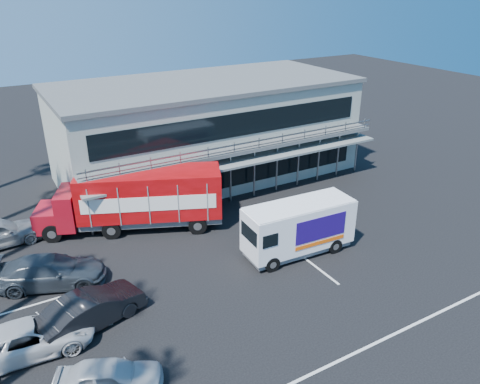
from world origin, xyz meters
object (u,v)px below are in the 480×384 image
parked_car_a (109,378)px  red_truck (138,198)px  white_van (299,227)px  parked_car_b (92,310)px

parked_car_a → red_truck: bearing=-0.5°
red_truck → white_van: red_truck is taller
red_truck → parked_car_b: (-4.80, -7.60, -1.24)m
red_truck → parked_car_b: red_truck is taller
white_van → parked_car_a: bearing=-156.3°
red_truck → parked_car_a: red_truck is taller
parked_car_a → white_van: bearing=-46.0°
parked_car_b → red_truck: bearing=-49.1°
white_van → parked_car_b: bearing=-175.1°
parked_car_a → parked_car_b: 4.13m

